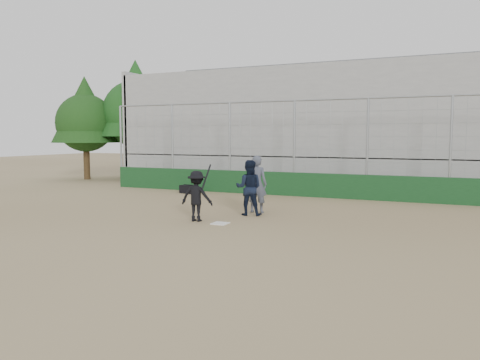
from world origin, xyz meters
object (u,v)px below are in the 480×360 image
at_px(batter_at_plate, 197,196).
at_px(catcher_crouched, 249,197).
at_px(umpire, 257,187).
at_px(equipment_bag, 189,189).

distance_m(batter_at_plate, catcher_crouched, 1.86).
height_order(umpire, equipment_bag, umpire).
bearing_deg(batter_at_plate, umpire, 64.70).
bearing_deg(equipment_bag, umpire, -37.58).
bearing_deg(catcher_crouched, batter_at_plate, -123.37).
relative_size(batter_at_plate, catcher_crouched, 1.41).
bearing_deg(umpire, catcher_crouched, 83.95).
distance_m(batter_at_plate, umpire, 2.42).
bearing_deg(equipment_bag, catcher_crouched, -42.19).
relative_size(catcher_crouched, umpire, 0.70).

